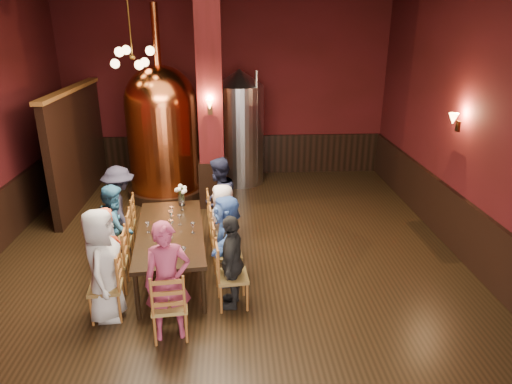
{
  "coord_description": "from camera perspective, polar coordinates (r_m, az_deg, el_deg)",
  "views": [
    {
      "loc": [
        0.11,
        -6.52,
        3.79
      ],
      "look_at": [
        0.48,
        0.2,
        1.24
      ],
      "focal_mm": 32.0,
      "sensor_mm": 36.0,
      "label": 1
    }
  ],
  "objects": [
    {
      "name": "chair_0",
      "position": [
        6.52,
        -18.29,
        -11.14
      ],
      "size": [
        0.51,
        0.51,
        0.92
      ],
      "primitive_type": null,
      "rotation": [
        0.0,
        0.0,
        -1.47
      ],
      "color": "brown",
      "rests_on": "ground"
    },
    {
      "name": "chair_2",
      "position": [
        7.67,
        -16.9,
        -5.95
      ],
      "size": [
        0.51,
        0.51,
        0.92
      ],
      "primitive_type": null,
      "rotation": [
        0.0,
        0.0,
        -1.47
      ],
      "color": "brown",
      "rests_on": "ground"
    },
    {
      "name": "column",
      "position": [
        9.45,
        -5.72,
        11.26
      ],
      "size": [
        0.58,
        0.58,
        4.5
      ],
      "primitive_type": "cube",
      "color": "#4C1015",
      "rests_on": "ground"
    },
    {
      "name": "person_4",
      "position": [
        6.33,
        -3.01,
        -8.67
      ],
      "size": [
        0.46,
        0.85,
        1.37
      ],
      "primitive_type": "imported",
      "rotation": [
        0.0,
        0.0,
        4.55
      ],
      "color": "black",
      "rests_on": "ground"
    },
    {
      "name": "chair_1",
      "position": [
        7.09,
        -17.53,
        -8.32
      ],
      "size": [
        0.51,
        0.51,
        0.92
      ],
      "primitive_type": null,
      "rotation": [
        0.0,
        0.0,
        -1.47
      ],
      "color": "brown",
      "rests_on": "ground"
    },
    {
      "name": "wine_glass_9",
      "position": [
        7.29,
        -9.55,
        -3.47
      ],
      "size": [
        0.07,
        0.07,
        0.17
      ],
      "primitive_type": null,
      "color": "white",
      "rests_on": "dining_table"
    },
    {
      "name": "person_0",
      "position": [
        6.36,
        -18.62,
        -8.65
      ],
      "size": [
        0.52,
        0.78,
        1.57
      ],
      "primitive_type": "imported",
      "rotation": [
        0.0,
        0.0,
        1.6
      ],
      "color": "beige",
      "rests_on": "ground"
    },
    {
      "name": "chair_4",
      "position": [
        6.44,
        -2.97,
        -10.42
      ],
      "size": [
        0.51,
        0.51,
        0.92
      ],
      "primitive_type": null,
      "rotation": [
        0.0,
        0.0,
        1.68
      ],
      "color": "brown",
      "rests_on": "ground"
    },
    {
      "name": "steel_vessel",
      "position": [
        11.05,
        -2.01,
        8.06
      ],
      "size": [
        1.21,
        1.21,
        2.74
      ],
      "rotation": [
        0.0,
        0.0,
        -0.07
      ],
      "color": "#B2B2B7",
      "rests_on": "ground"
    },
    {
      "name": "wine_glass_3",
      "position": [
        7.13,
        -10.5,
        -4.09
      ],
      "size": [
        0.07,
        0.07,
        0.17
      ],
      "primitive_type": null,
      "color": "white",
      "rests_on": "dining_table"
    },
    {
      "name": "wine_glass_8",
      "position": [
        6.99,
        -7.9,
        -4.48
      ],
      "size": [
        0.07,
        0.07,
        0.17
      ],
      "primitive_type": null,
      "color": "white",
      "rests_on": "dining_table"
    },
    {
      "name": "wainscot_back",
      "position": [
        11.94,
        -3.58,
        4.7
      ],
      "size": [
        7.9,
        0.08,
        1.0
      ],
      "primitive_type": "cube",
      "color": "black",
      "rests_on": "ground"
    },
    {
      "name": "person_1",
      "position": [
        7.0,
        -17.71,
        -6.86
      ],
      "size": [
        0.46,
        0.56,
        1.33
      ],
      "primitive_type": "imported",
      "rotation": [
        0.0,
        0.0,
        1.91
      ],
      "color": "#BF4220",
      "rests_on": "ground"
    },
    {
      "name": "wine_glass_6",
      "position": [
        6.29,
        -9.03,
        -7.54
      ],
      "size": [
        0.07,
        0.07,
        0.17
      ],
      "primitive_type": null,
      "color": "white",
      "rests_on": "dining_table"
    },
    {
      "name": "wine_glass_1",
      "position": [
        7.43,
        -10.56,
        -3.06
      ],
      "size": [
        0.07,
        0.07,
        0.17
      ],
      "primitive_type": null,
      "color": "white",
      "rests_on": "dining_table"
    },
    {
      "name": "dining_table",
      "position": [
        7.2,
        -10.67,
        -5.18
      ],
      "size": [
        1.24,
        2.49,
        0.75
      ],
      "rotation": [
        0.0,
        0.0,
        0.1
      ],
      "color": "black",
      "rests_on": "ground"
    },
    {
      "name": "person_6",
      "position": [
        7.52,
        -4.13,
        -3.88
      ],
      "size": [
        0.42,
        0.65,
        1.33
      ],
      "primitive_type": "imported",
      "rotation": [
        0.0,
        0.0,
        4.71
      ],
      "color": "silver",
      "rests_on": "ground"
    },
    {
      "name": "pendant_cluster",
      "position": [
        9.64,
        -15.19,
        15.95
      ],
      "size": [
        0.9,
        0.9,
        1.7
      ],
      "primitive_type": null,
      "color": "#A57226",
      "rests_on": "room"
    },
    {
      "name": "wine_glass_5",
      "position": [
        7.63,
        -10.49,
        -2.42
      ],
      "size": [
        0.07,
        0.07,
        0.17
      ],
      "primitive_type": null,
      "color": "white",
      "rests_on": "dining_table"
    },
    {
      "name": "person_7",
      "position": [
        8.08,
        -4.58,
        -1.14
      ],
      "size": [
        0.56,
        0.83,
        1.57
      ],
      "primitive_type": "imported",
      "rotation": [
        0.0,
        0.0,
        4.46
      ],
      "color": "#181B31",
      "rests_on": "ground"
    },
    {
      "name": "wine_glass_4",
      "position": [
        7.84,
        -9.21,
        -1.7
      ],
      "size": [
        0.07,
        0.07,
        0.17
      ],
      "primitive_type": null,
      "color": "white",
      "rests_on": "dining_table"
    },
    {
      "name": "person_3",
      "position": [
        8.16,
        -16.56,
        -2.01
      ],
      "size": [
        0.89,
        1.11,
        1.51
      ],
      "primitive_type": "imported",
      "rotation": [
        0.0,
        0.0,
        1.97
      ],
      "color": "black",
      "rests_on": "ground"
    },
    {
      "name": "sconce_wall",
      "position": [
        8.39,
        23.99,
        8.05
      ],
      "size": [
        0.2,
        0.2,
        0.36
      ],
      "primitive_type": null,
      "rotation": [
        0.0,
        0.0,
        1.57
      ],
      "color": "black",
      "rests_on": "room"
    },
    {
      "name": "person_5",
      "position": [
        6.91,
        -3.63,
        -5.88
      ],
      "size": [
        0.43,
        1.3,
        1.4
      ],
      "primitive_type": "imported",
      "rotation": [
        0.0,
        0.0,
        4.7
      ],
      "color": "#3B62B2",
      "rests_on": "ground"
    },
    {
      "name": "wine_glass_2",
      "position": [
        7.47,
        -10.67,
        -2.94
      ],
      "size": [
        0.07,
        0.07,
        0.17
      ],
      "primitive_type": null,
      "color": "white",
      "rests_on": "dining_table"
    },
    {
      "name": "person_2",
      "position": [
        7.57,
        -17.1,
        -4.24
      ],
      "size": [
        0.42,
        0.73,
        1.42
      ],
      "primitive_type": "imported",
      "rotation": [
        0.0,
        0.0,
        1.69
      ],
      "color": "#29628B",
      "rests_on": "ground"
    },
    {
      "name": "rose_vase",
      "position": [
        7.99,
        -9.35,
        0.0
      ],
      "size": [
        0.22,
        0.22,
        0.38
      ],
      "color": "white",
      "rests_on": "dining_table"
    },
    {
      "name": "person_8",
      "position": [
        5.79,
        -10.97,
        -10.96
      ],
      "size": [
        0.63,
        0.47,
        1.57
      ],
      "primitive_type": "imported",
      "rotation": [
        0.0,
        0.0,
        6.47
      ],
      "color": "#923050",
      "rests_on": "ground"
    },
    {
      "name": "chair_7",
      "position": [
        8.21,
        -4.52,
        -3.25
      ],
      "size": [
        0.51,
        0.51,
        0.92
      ],
      "primitive_type": null,
      "rotation": [
        0.0,
        0.0,
        1.68
      ],
      "color": "brown",
      "rests_on": "ground"
    },
    {
      "name": "chair_6",
      "position": [
        7.6,
        -4.09,
        -5.28
      ],
      "size": [
        0.51,
        0.51,
        0.92
      ],
      "primitive_type": null,
      "rotation": [
        0.0,
        0.0,
        1.68
      ],
      "color": "brown",
      "rests_on": "ground"
    },
    {
      "name": "wainscot_right",
      "position": [
        8.25,
        25.06,
        -4.84
      ],
      "size": [
        0.08,
        9.9,
        1.0
      ],
      "primitive_type": "cube",
      "color": "black",
      "rests_on": "ground"
    },
    {
      "name": "room",
      "position": [
        6.7,
        -4.06,
        7.4
      ],
      "size": [
        10.0,
        10.02,
        4.5
      ],
      "color": "black",
      "rests_on": "ground"
    },
    {
      "name": "copper_kettle",
      "position": [
        10.33,
        -11.58,
        7.52
      ],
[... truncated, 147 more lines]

